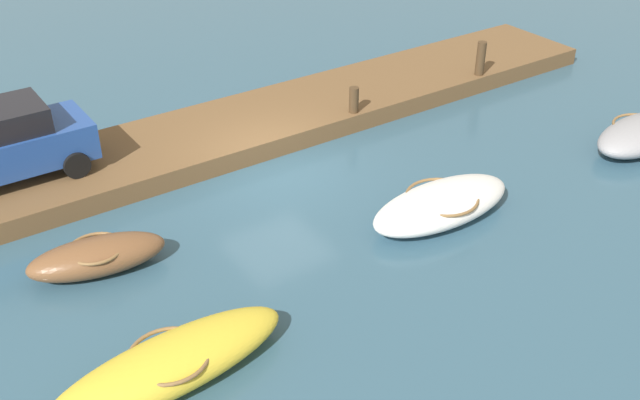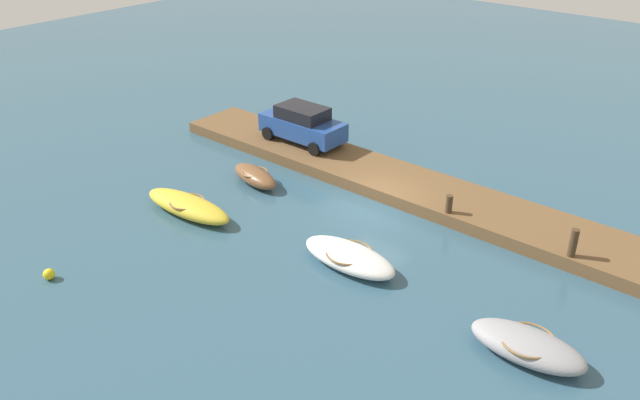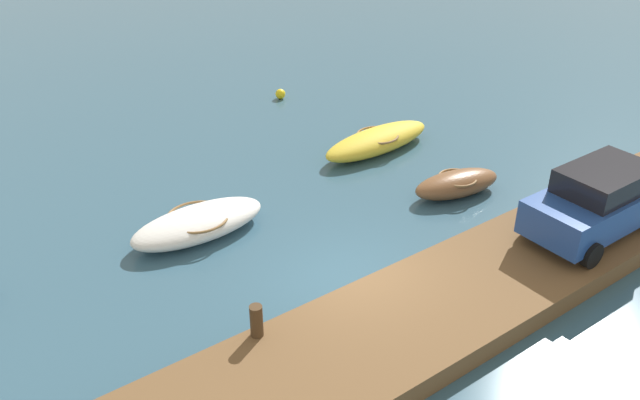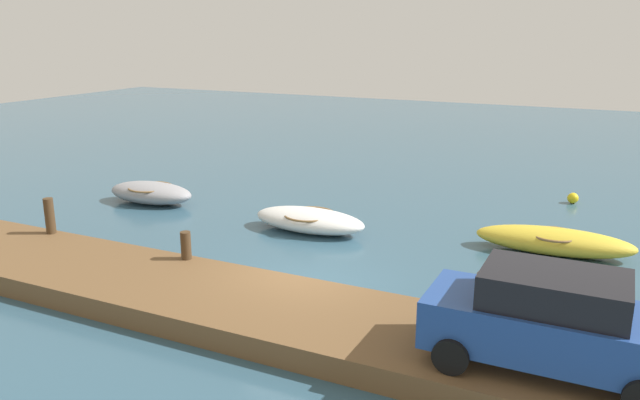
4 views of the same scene
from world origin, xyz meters
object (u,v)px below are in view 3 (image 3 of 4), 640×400
rowboat_white (198,223)px  dinghy_brown (457,184)px  mooring_post_mid_west (256,321)px  marker_buoy (280,94)px  rowboat_yellow (377,140)px  parked_car (601,199)px

rowboat_white → dinghy_brown: 7.58m
mooring_post_mid_west → marker_buoy: 14.71m
rowboat_yellow → mooring_post_mid_west: mooring_post_mid_west is taller
rowboat_white → marker_buoy: bearing=44.7°
dinghy_brown → parked_car: (0.76, -4.01, 1.06)m
dinghy_brown → marker_buoy: bearing=100.4°
dinghy_brown → marker_buoy: dinghy_brown is taller
rowboat_white → parked_car: bearing=-39.4°
dinghy_brown → marker_buoy: 9.70m
rowboat_yellow → marker_buoy: bearing=86.2°
rowboat_white → mooring_post_mid_west: size_ratio=5.14×
rowboat_white → marker_buoy: rowboat_white is taller
rowboat_yellow → parked_car: (0.68, -7.71, 1.05)m
rowboat_white → parked_car: size_ratio=0.88×
mooring_post_mid_west → marker_buoy: size_ratio=1.83×
dinghy_brown → parked_car: parked_car is taller
parked_car → mooring_post_mid_west: bearing=169.4°
rowboat_yellow → marker_buoy: size_ratio=11.18×
rowboat_white → rowboat_yellow: (7.24, 1.21, 0.01)m
rowboat_yellow → mooring_post_mid_west: 10.32m
rowboat_yellow → parked_car: 7.81m
rowboat_yellow → mooring_post_mid_west: size_ratio=6.11×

